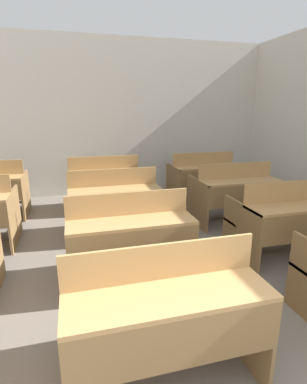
% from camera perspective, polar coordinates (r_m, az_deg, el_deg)
% --- Properties ---
extents(wall_back, '(7.17, 0.06, 3.11)m').
position_cam_1_polar(wall_back, '(6.35, -10.34, 13.65)').
color(wall_back, beige).
rests_on(wall_back, ground_plane).
extents(bench_front_center, '(1.22, 0.79, 0.95)m').
position_cam_1_polar(bench_front_center, '(2.07, 1.63, -21.67)').
color(bench_front_center, olive).
rests_on(bench_front_center, ground_plane).
extents(bench_second_center, '(1.22, 0.79, 0.95)m').
position_cam_1_polar(bench_second_center, '(3.09, -4.67, -8.38)').
color(bench_second_center, olive).
rests_on(bench_second_center, ground_plane).
extents(bench_second_right, '(1.22, 0.79, 0.95)m').
position_cam_1_polar(bench_second_right, '(3.87, 24.34, -4.79)').
color(bench_second_right, olive).
rests_on(bench_second_right, ground_plane).
extents(bench_third_center, '(1.22, 0.79, 0.95)m').
position_cam_1_polar(bench_third_center, '(4.24, -7.55, -1.81)').
color(bench_third_center, olive).
rests_on(bench_third_center, ground_plane).
extents(bench_third_right, '(1.22, 0.79, 0.95)m').
position_cam_1_polar(bench_third_right, '(4.84, 15.12, -0.04)').
color(bench_third_right, olive).
rests_on(bench_third_right, ground_plane).
extents(bench_back_center, '(1.22, 0.79, 0.95)m').
position_cam_1_polar(bench_back_center, '(5.40, -9.28, 1.88)').
color(bench_back_center, olive).
rests_on(bench_back_center, ground_plane).
extents(bench_back_right, '(1.22, 0.79, 0.95)m').
position_cam_1_polar(bench_back_right, '(5.86, 9.42, 2.95)').
color(bench_back_right, olive).
rests_on(bench_back_right, ground_plane).
extents(wastepaper_bin, '(0.31, 0.31, 0.37)m').
position_cam_1_polar(wastepaper_bin, '(7.15, 17.86, 2.20)').
color(wastepaper_bin, '#33477A').
rests_on(wastepaper_bin, ground_plane).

